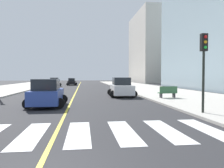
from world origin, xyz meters
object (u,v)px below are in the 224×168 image
car_blue_fourth (47,94)px  traffic_light_near_corner (204,57)px  car_gray_third (55,82)px  park_bench (168,92)px  car_white_nearest (122,88)px  car_black_second (72,82)px  fire_hydrant (129,87)px

car_blue_fourth → traffic_light_near_corner: bearing=-27.6°
car_gray_third → park_bench: bearing=-64.4°
car_white_nearest → car_gray_third: 27.63m
car_black_second → park_bench: size_ratio=2.16×
car_gray_third → fire_hydrant: (12.93, -17.79, -0.31)m
car_gray_third → park_bench: (14.37, -29.21, -0.20)m
car_blue_fourth → park_bench: bearing=18.3°
car_white_nearest → car_gray_third: bearing=-66.1°
car_white_nearest → park_bench: 5.35m
traffic_light_near_corner → fire_hydrant: (-0.22, 20.00, -2.77)m
car_blue_fourth → traffic_light_near_corner: traffic_light_near_corner is taller
car_white_nearest → car_blue_fourth: 9.98m
car_blue_fourth → car_white_nearest: bearing=46.3°
car_black_second → car_blue_fourth: (0.13, -37.90, 0.14)m
traffic_light_near_corner → fire_hydrant: size_ratio=5.10×
car_blue_fourth → traffic_light_near_corner: size_ratio=1.01×
car_black_second → traffic_light_near_corner: 44.03m
car_gray_third → car_blue_fourth: bearing=-84.3°
park_bench → car_gray_third: bearing=22.0°
car_white_nearest → traffic_light_near_corner: bearing=104.2°
traffic_light_near_corner → park_bench: traffic_light_near_corner is taller
car_blue_fourth → fire_hydrant: bearing=57.9°
car_white_nearest → car_gray_third: (-10.45, 25.58, -0.09)m
traffic_light_near_corner → fire_hydrant: 20.19m
traffic_light_near_corner → fire_hydrant: bearing=-89.4°
car_white_nearest → car_gray_third: size_ratio=1.11×
car_white_nearest → park_bench: bearing=139.0°
traffic_light_near_corner → car_white_nearest: bearing=-77.5°
car_white_nearest → park_bench: size_ratio=2.59×
car_black_second → park_bench: 35.99m
car_white_nearest → car_black_second: 31.46m
park_bench → traffic_light_near_corner: bearing=167.7°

